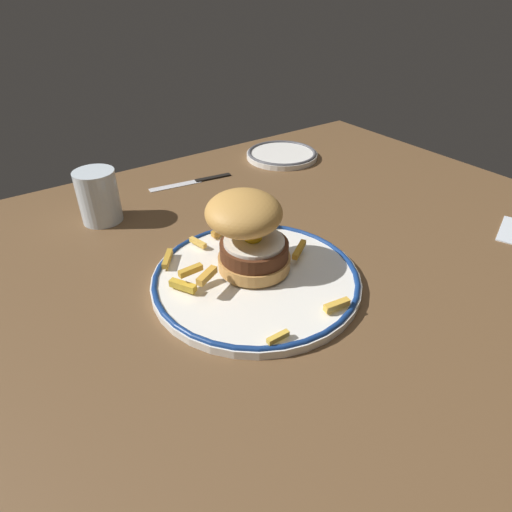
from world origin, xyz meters
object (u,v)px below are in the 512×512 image
(dinner_plate, at_px, (256,278))
(knife, at_px, (198,180))
(side_plate, at_px, (282,154))
(water_glass, at_px, (99,199))
(burger, at_px, (248,231))

(dinner_plate, height_order, knife, dinner_plate)
(side_plate, bearing_deg, water_glass, -172.88)
(dinner_plate, height_order, burger, burger)
(knife, bearing_deg, burger, -106.33)
(side_plate, relative_size, knife, 0.93)
(burger, distance_m, water_glass, 0.31)
(burger, distance_m, side_plate, 0.48)
(knife, bearing_deg, dinner_plate, -105.90)
(dinner_plate, relative_size, knife, 1.66)
(water_glass, bearing_deg, dinner_plate, -69.22)
(water_glass, xyz_separation_m, knife, (0.22, 0.05, -0.04))
(burger, xyz_separation_m, knife, (0.10, 0.34, -0.07))
(burger, distance_m, knife, 0.36)
(dinner_plate, bearing_deg, side_plate, 47.60)
(dinner_plate, xyz_separation_m, side_plate, (0.34, 0.37, -0.00))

